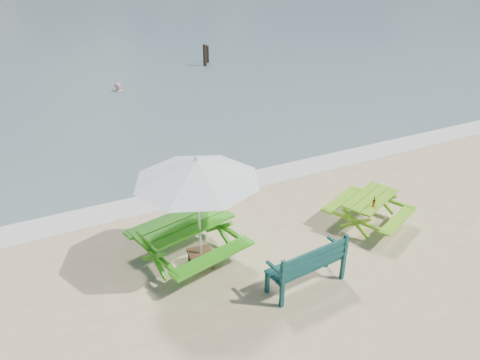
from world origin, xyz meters
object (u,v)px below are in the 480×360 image
picnic_table_left (188,241)px  swimmer (119,101)px  side_table (201,259)px  picnic_table_right (369,211)px  beer_bottle (374,203)px  park_bench (306,272)px  patio_umbrella (197,170)px

picnic_table_left → swimmer: 12.04m
side_table → picnic_table_right: bearing=-4.0°
picnic_table_left → swimmer: bearing=83.3°
picnic_table_left → beer_bottle: beer_bottle is taller
picnic_table_right → park_bench: size_ratio=1.31×
picnic_table_right → swimmer: 12.80m
beer_bottle → swimmer: beer_bottle is taller
park_bench → swimmer: (-0.20, 13.62, -0.72)m
picnic_table_left → swimmer: (1.41, 11.93, -0.84)m
picnic_table_left → park_bench: park_bench is taller
park_bench → beer_bottle: park_bench is taller
park_bench → beer_bottle: (2.16, 0.79, 0.47)m
park_bench → patio_umbrella: patio_umbrella is taller
swimmer → beer_bottle: bearing=-79.6°
side_table → patio_umbrella: patio_umbrella is taller
picnic_table_left → side_table: picnic_table_left is taller
side_table → beer_bottle: (3.63, -0.58, 0.60)m
picnic_table_left → side_table: size_ratio=4.66×
picnic_table_right → side_table: picnic_table_right is taller
beer_bottle → swimmer: 13.11m
patio_umbrella → swimmer: (1.27, 12.25, -2.49)m
picnic_table_right → swimmer: picnic_table_right is taller
beer_bottle → patio_umbrella: bearing=170.9°
side_table → swimmer: 12.33m
park_bench → patio_umbrella: 2.68m
beer_bottle → park_bench: bearing=-160.0°
picnic_table_right → side_table: size_ratio=4.08×
park_bench → side_table: (-1.47, 1.37, -0.13)m
park_bench → patio_umbrella: size_ratio=0.62×
side_table → park_bench: bearing=-43.0°
picnic_table_right → park_bench: park_bench is taller
patio_umbrella → beer_bottle: 3.90m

